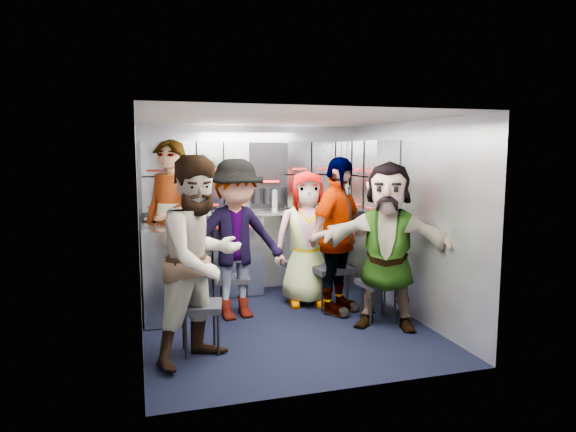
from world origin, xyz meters
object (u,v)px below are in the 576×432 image
object	(u,v)px
jump_seat_mid_left	(234,281)
jump_seat_near_right	(378,285)
attendant_standing	(171,225)
jump_seat_mid_right	(331,271)
attendant_arc_a	(201,260)
attendant_arc_b	(236,239)
attendant_arc_d	(337,236)
jump_seat_center	(302,266)
attendant_arc_e	(387,246)
jump_seat_near_left	(200,309)
attendant_arc_c	(307,238)

from	to	relation	value
jump_seat_mid_left	jump_seat_near_right	size ratio (longest dim) A/B	0.92
jump_seat_near_right	attendant_standing	bearing A→B (deg)	151.64
jump_seat_mid_left	jump_seat_mid_right	distance (m)	1.11
jump_seat_mid_left	attendant_arc_a	xyz separation A→B (m)	(-0.49, -1.22, 0.52)
attendant_arc_b	jump_seat_near_right	bearing A→B (deg)	-30.55
jump_seat_near_right	attendant_arc_d	world-z (taller)	attendant_arc_d
jump_seat_near_right	attendant_arc_b	xyz separation A→B (m)	(-1.40, 0.54, 0.46)
jump_seat_center	attendant_arc_e	distance (m)	1.34
jump_seat_center	attendant_standing	bearing A→B (deg)	175.42
jump_seat_mid_left	jump_seat_center	size ratio (longest dim) A/B	0.86
jump_seat_mid_left	attendant_arc_e	bearing A→B (deg)	-32.72
attendant_standing	attendant_arc_d	world-z (taller)	attendant_standing
jump_seat_near_left	attendant_standing	world-z (taller)	attendant_standing
attendant_arc_a	attendant_arc_c	distance (m)	1.89
attendant_arc_d	jump_seat_near_right	bearing A→B (deg)	-90.75
attendant_arc_e	jump_seat_center	bearing A→B (deg)	145.77
attendant_arc_b	attendant_arc_c	bearing A→B (deg)	6.91
jump_seat_mid_right	attendant_standing	distance (m)	1.89
attendant_standing	attendant_arc_d	size ratio (longest dim) A/B	1.11
jump_seat_near_left	attendant_arc_a	bearing A→B (deg)	-90.00
attendant_arc_a	attendant_arc_c	size ratio (longest dim) A/B	1.13
jump_seat_near_left	jump_seat_near_right	xyz separation A→B (m)	(1.89, 0.32, -0.01)
attendant_arc_b	attendant_arc_d	world-z (taller)	attendant_arc_d
attendant_arc_e	jump_seat_near_right	bearing A→B (deg)	121.46
jump_seat_near_right	attendant_arc_e	size ratio (longest dim) A/B	0.26
jump_seat_mid_right	attendant_arc_d	world-z (taller)	attendant_arc_d
jump_seat_mid_right	jump_seat_near_left	bearing A→B (deg)	-150.54
jump_seat_mid_left	jump_seat_near_right	xyz separation A→B (m)	(1.40, -0.72, 0.03)
attendant_arc_b	attendant_arc_e	bearing A→B (deg)	-36.66
attendant_arc_e	attendant_arc_c	bearing A→B (deg)	149.60
jump_seat_mid_left	attendant_arc_d	xyz separation A→B (m)	(1.09, -0.33, 0.50)
jump_seat_center	attendant_arc_a	world-z (taller)	attendant_arc_a
jump_seat_center	attendant_arc_c	bearing A→B (deg)	-90.00
jump_seat_mid_right	attendant_arc_a	size ratio (longest dim) A/B	0.27
jump_seat_near_left	attendant_arc_c	distance (m)	1.81
attendant_arc_d	attendant_arc_a	bearing A→B (deg)	170.54
jump_seat_mid_left	attendant_arc_d	world-z (taller)	attendant_arc_d
attendant_arc_b	jump_seat_center	bearing A→B (deg)	17.04
attendant_arc_a	attendant_arc_e	xyz separation A→B (m)	(1.89, 0.32, -0.04)
attendant_arc_b	attendant_arc_e	size ratio (longest dim) A/B	1.01
jump_seat_mid_left	attendant_arc_a	size ratio (longest dim) A/B	0.23
attendant_arc_e	attendant_arc_d	bearing A→B (deg)	149.78
jump_seat_near_left	attendant_arc_b	world-z (taller)	attendant_arc_b
attendant_arc_d	jump_seat_center	bearing A→B (deg)	71.23
jump_seat_near_right	attendant_standing	size ratio (longest dim) A/B	0.23
attendant_arc_e	jump_seat_near_left	bearing A→B (deg)	-144.24
attendant_arc_d	attendant_arc_c	bearing A→B (deg)	78.98
jump_seat_mid_left	attendant_arc_b	world-z (taller)	attendant_arc_b
attendant_standing	attendant_arc_e	size ratio (longest dim) A/B	1.14
attendant_standing	attendant_arc_d	bearing A→B (deg)	21.33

